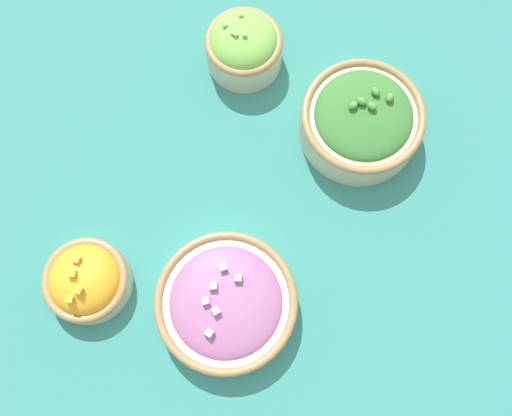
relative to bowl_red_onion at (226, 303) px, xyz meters
The scene contains 5 objects.
ground_plane 0.14m from the bowl_red_onion, ahead, with size 3.00×3.00×0.00m, color #337F75.
bowl_red_onion is the anchor object (origin of this frame).
bowl_broccoli 0.32m from the bowl_red_onion, 10.11° to the right, with size 0.18×0.18×0.08m.
bowl_squash 0.19m from the bowl_red_onion, 107.32° to the left, with size 0.12×0.12×0.07m.
bowl_lettuce 0.37m from the bowl_red_onion, 23.02° to the left, with size 0.11×0.11×0.09m.
Camera 1 is at (-0.18, -0.09, 0.79)m, focal length 40.00 mm.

